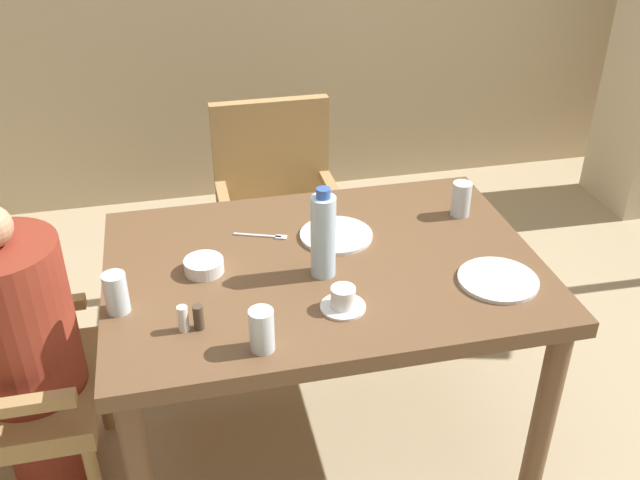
# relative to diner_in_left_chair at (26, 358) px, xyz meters

# --- Properties ---
(ground_plane) EXTENTS (16.00, 16.00, 0.00)m
(ground_plane) POSITION_rel_diner_in_left_chair_xyz_m (0.89, -0.00, -0.52)
(ground_plane) COLOR tan
(dining_table) EXTENTS (1.29, 0.90, 0.73)m
(dining_table) POSITION_rel_diner_in_left_chair_xyz_m (0.89, -0.00, 0.11)
(dining_table) COLOR brown
(dining_table) RESTS_ON ground_plane
(diner_in_left_chair) EXTENTS (0.32, 0.32, 1.02)m
(diner_in_left_chair) POSITION_rel_diner_in_left_chair_xyz_m (0.00, 0.00, 0.00)
(diner_in_left_chair) COLOR maroon
(diner_in_left_chair) RESTS_ON ground_plane
(chair_far_side) EXTENTS (0.49, 0.49, 0.89)m
(chair_far_side) POSITION_rel_diner_in_left_chair_xyz_m (0.89, 0.83, -0.05)
(chair_far_side) COLOR #A88451
(chair_far_side) RESTS_ON ground_plane
(plate_main_left) EXTENTS (0.23, 0.23, 0.01)m
(plate_main_left) POSITION_rel_diner_in_left_chair_xyz_m (1.35, -0.21, 0.21)
(plate_main_left) COLOR white
(plate_main_left) RESTS_ON dining_table
(plate_main_right) EXTENTS (0.23, 0.23, 0.01)m
(plate_main_right) POSITION_rel_diner_in_left_chair_xyz_m (0.96, 0.13, 0.21)
(plate_main_right) COLOR white
(plate_main_right) RESTS_ON dining_table
(teacup_with_saucer) EXTENTS (0.12, 0.12, 0.07)m
(teacup_with_saucer) POSITION_rel_diner_in_left_chair_xyz_m (0.88, -0.24, 0.23)
(teacup_with_saucer) COLOR white
(teacup_with_saucer) RESTS_ON dining_table
(bowl_small) EXTENTS (0.12, 0.12, 0.04)m
(bowl_small) POSITION_rel_diner_in_left_chair_xyz_m (0.54, 0.03, 0.23)
(bowl_small) COLOR white
(bowl_small) RESTS_ON dining_table
(water_bottle) EXTENTS (0.07, 0.07, 0.28)m
(water_bottle) POSITION_rel_diner_in_left_chair_xyz_m (0.87, -0.06, 0.33)
(water_bottle) COLOR silver
(water_bottle) RESTS_ON dining_table
(glass_tall_near) EXTENTS (0.06, 0.06, 0.12)m
(glass_tall_near) POSITION_rel_diner_in_left_chair_xyz_m (1.40, 0.18, 0.26)
(glass_tall_near) COLOR silver
(glass_tall_near) RESTS_ON dining_table
(glass_tall_mid) EXTENTS (0.06, 0.06, 0.12)m
(glass_tall_mid) POSITION_rel_diner_in_left_chair_xyz_m (0.65, -0.36, 0.26)
(glass_tall_mid) COLOR silver
(glass_tall_mid) RESTS_ON dining_table
(glass_tall_far) EXTENTS (0.06, 0.06, 0.12)m
(glass_tall_far) POSITION_rel_diner_in_left_chair_xyz_m (0.30, -0.12, 0.26)
(glass_tall_far) COLOR silver
(glass_tall_far) RESTS_ON dining_table
(salt_shaker) EXTENTS (0.03, 0.03, 0.07)m
(salt_shaker) POSITION_rel_diner_in_left_chair_xyz_m (0.46, -0.24, 0.24)
(salt_shaker) COLOR white
(salt_shaker) RESTS_ON dining_table
(pepper_shaker) EXTENTS (0.03, 0.03, 0.07)m
(pepper_shaker) POSITION_rel_diner_in_left_chair_xyz_m (0.50, -0.24, 0.24)
(pepper_shaker) COLOR #4C3D2D
(pepper_shaker) RESTS_ON dining_table
(fork_beside_plate) EXTENTS (0.17, 0.08, 0.00)m
(fork_beside_plate) POSITION_rel_diner_in_left_chair_xyz_m (0.74, 0.18, 0.21)
(fork_beside_plate) COLOR silver
(fork_beside_plate) RESTS_ON dining_table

